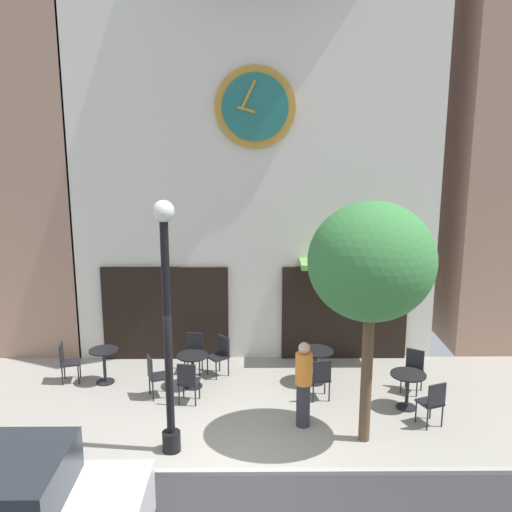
% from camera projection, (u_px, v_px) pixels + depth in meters
% --- Properties ---
extents(ground_plane, '(27.75, 11.28, 0.13)m').
position_uv_depth(ground_plane, '(222.00, 506.00, 8.60)').
color(ground_plane, '#9E998E').
extents(clock_building, '(8.62, 3.88, 11.49)m').
position_uv_depth(clock_building, '(255.00, 109.00, 14.03)').
color(clock_building, silver).
rests_on(clock_building, ground_plane).
extents(street_lamp, '(0.36, 0.36, 4.41)m').
position_uv_depth(street_lamp, '(168.00, 330.00, 9.54)').
color(street_lamp, black).
rests_on(street_lamp, ground_plane).
extents(street_tree, '(2.17, 1.95, 4.35)m').
position_uv_depth(street_tree, '(372.00, 263.00, 9.66)').
color(street_tree, brown).
rests_on(street_tree, ground_plane).
extents(cafe_table_leftmost, '(0.64, 0.64, 0.77)m').
position_uv_depth(cafe_table_leftmost, '(104.00, 361.00, 12.59)').
color(cafe_table_leftmost, black).
rests_on(cafe_table_leftmost, ground_plane).
extents(cafe_table_center, '(0.67, 0.67, 0.74)m').
position_uv_depth(cafe_table_center, '(193.00, 365.00, 12.39)').
color(cafe_table_center, black).
rests_on(cafe_table_center, ground_plane).
extents(cafe_table_near_door, '(0.76, 0.76, 0.77)m').
position_uv_depth(cafe_table_near_door, '(316.00, 359.00, 12.57)').
color(cafe_table_near_door, black).
rests_on(cafe_table_near_door, ground_plane).
extents(cafe_table_center_left, '(0.71, 0.71, 0.74)m').
position_uv_depth(cafe_table_center_left, '(408.00, 384.00, 11.44)').
color(cafe_table_center_left, black).
rests_on(cafe_table_center_left, ground_plane).
extents(cafe_chair_curbside, '(0.52, 0.52, 0.90)m').
position_uv_depth(cafe_chair_curbside, '(155.00, 373.00, 11.91)').
color(cafe_chair_curbside, black).
rests_on(cafe_chair_curbside, ground_plane).
extents(cafe_chair_by_entrance, '(0.52, 0.52, 0.90)m').
position_uv_depth(cafe_chair_by_entrance, '(433.00, 401.00, 10.73)').
color(cafe_chair_by_entrance, black).
rests_on(cafe_chair_by_entrance, ground_plane).
extents(cafe_chair_near_lamp, '(0.44, 0.44, 0.90)m').
position_uv_depth(cafe_chair_near_lamp, '(194.00, 349.00, 13.20)').
color(cafe_chair_near_lamp, black).
rests_on(cafe_chair_near_lamp, ground_plane).
extents(cafe_chair_under_awning, '(0.46, 0.46, 0.90)m').
position_uv_depth(cafe_chair_under_awning, '(66.00, 359.00, 12.63)').
color(cafe_chair_under_awning, black).
rests_on(cafe_chair_under_awning, ground_plane).
extents(cafe_chair_corner, '(0.56, 0.56, 0.90)m').
position_uv_depth(cafe_chair_corner, '(221.00, 353.00, 13.00)').
color(cafe_chair_corner, black).
rests_on(cafe_chair_corner, ground_plane).
extents(cafe_chair_outer, '(0.46, 0.46, 0.90)m').
position_uv_depth(cafe_chair_outer, '(188.00, 380.00, 11.61)').
color(cafe_chair_outer, black).
rests_on(cafe_chair_outer, ground_plane).
extents(cafe_chair_near_tree, '(0.45, 0.45, 0.90)m').
position_uv_depth(cafe_chair_near_tree, '(320.00, 376.00, 11.77)').
color(cafe_chair_near_tree, black).
rests_on(cafe_chair_near_tree, ground_plane).
extents(cafe_chair_left_end, '(0.55, 0.55, 0.90)m').
position_uv_depth(cafe_chair_left_end, '(413.00, 367.00, 12.21)').
color(cafe_chair_left_end, black).
rests_on(cafe_chair_left_end, ground_plane).
extents(pedestrian_orange, '(0.44, 0.44, 1.67)m').
position_uv_depth(pedestrian_orange, '(304.00, 383.00, 10.69)').
color(pedestrian_orange, '#2D2D38').
rests_on(pedestrian_orange, ground_plane).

